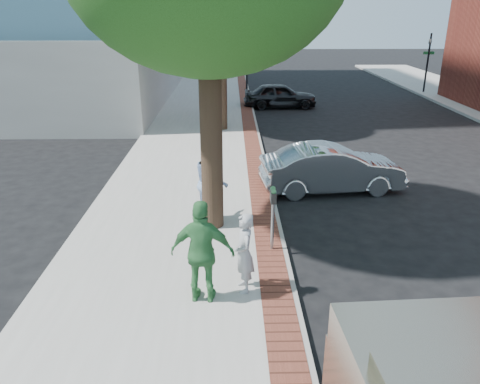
{
  "coord_description": "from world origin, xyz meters",
  "views": [
    {
      "loc": [
        -0.14,
        -8.69,
        5.15
      ],
      "look_at": [
        0.06,
        1.44,
        1.2
      ],
      "focal_mm": 35.0,
      "sensor_mm": 36.0,
      "label": 1
    }
  ],
  "objects_px": {
    "person_green": "(203,252)",
    "parking_meter": "(273,206)",
    "person_gray": "(244,253)",
    "sedan_silver": "(332,169)",
    "bg_car": "(280,95)",
    "person_officer": "(212,181)"
  },
  "relations": [
    {
      "from": "person_green",
      "to": "person_gray",
      "type": "bearing_deg",
      "value": -150.34
    },
    {
      "from": "sedan_silver",
      "to": "bg_car",
      "type": "relative_size",
      "value": 1.05
    },
    {
      "from": "person_green",
      "to": "parking_meter",
      "type": "bearing_deg",
      "value": -119.65
    },
    {
      "from": "person_green",
      "to": "bg_car",
      "type": "relative_size",
      "value": 0.48
    },
    {
      "from": "person_gray",
      "to": "parking_meter",
      "type": "bearing_deg",
      "value": 147.33
    },
    {
      "from": "person_gray",
      "to": "sedan_silver",
      "type": "relative_size",
      "value": 0.37
    },
    {
      "from": "person_green",
      "to": "sedan_silver",
      "type": "relative_size",
      "value": 0.46
    },
    {
      "from": "person_officer",
      "to": "bg_car",
      "type": "distance_m",
      "value": 15.7
    },
    {
      "from": "parking_meter",
      "to": "person_officer",
      "type": "bearing_deg",
      "value": 130.07
    },
    {
      "from": "sedan_silver",
      "to": "bg_car",
      "type": "distance_m",
      "value": 13.0
    },
    {
      "from": "parking_meter",
      "to": "person_green",
      "type": "xyz_separation_m",
      "value": [
        -1.42,
        -1.91,
        -0.08
      ]
    },
    {
      "from": "person_gray",
      "to": "bg_car",
      "type": "height_order",
      "value": "person_gray"
    },
    {
      "from": "parking_meter",
      "to": "bg_car",
      "type": "height_order",
      "value": "parking_meter"
    },
    {
      "from": "person_officer",
      "to": "parking_meter",
      "type": "bearing_deg",
      "value": -154.29
    },
    {
      "from": "person_gray",
      "to": "person_green",
      "type": "distance_m",
      "value": 0.83
    },
    {
      "from": "person_officer",
      "to": "bg_car",
      "type": "xyz_separation_m",
      "value": [
        3.26,
        15.35,
        -0.49
      ]
    },
    {
      "from": "sedan_silver",
      "to": "person_green",
      "type": "bearing_deg",
      "value": 142.62
    },
    {
      "from": "person_green",
      "to": "sedan_silver",
      "type": "height_order",
      "value": "person_green"
    },
    {
      "from": "sedan_silver",
      "to": "bg_car",
      "type": "bearing_deg",
      "value": -5.24
    },
    {
      "from": "parking_meter",
      "to": "sedan_silver",
      "type": "relative_size",
      "value": 0.35
    },
    {
      "from": "person_gray",
      "to": "bg_car",
      "type": "distance_m",
      "value": 18.78
    },
    {
      "from": "person_officer",
      "to": "bg_car",
      "type": "bearing_deg",
      "value": -26.34
    }
  ]
}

